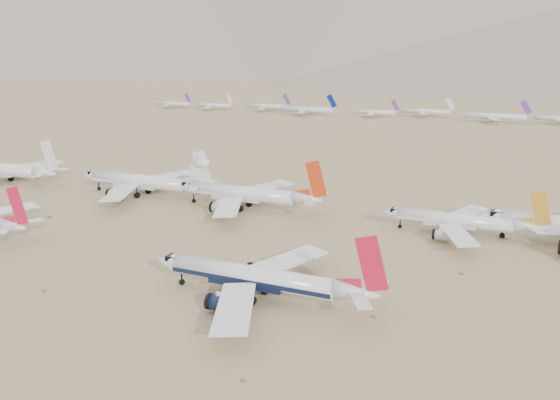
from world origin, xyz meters
name	(u,v)px	position (x,y,z in m)	size (l,w,h in m)	color
ground	(257,299)	(0.00, 0.00, 0.00)	(7000.00, 7000.00, 0.00)	#8D6F52
main_airliner	(261,279)	(0.82, 0.11, 4.78)	(49.27, 48.13, 17.39)	silver
row2_gold_tail	(460,221)	(34.68, 59.94, 4.23)	(42.51, 41.58, 15.14)	silver
row2_orange_tail	(246,194)	(-32.69, 60.18, 5.16)	(51.54, 50.42, 18.38)	silver
row2_white_trijet	(145,182)	(-73.79, 61.27, 5.39)	(52.54, 51.35, 18.62)	silver
row2_white_twin	(3,170)	(-137.85, 56.10, 5.35)	(53.21, 52.06, 19.01)	silver
distant_storage_row	(431,113)	(-14.72, 344.14, 4.46)	(512.48, 67.24, 15.68)	silver
mountain_range	(537,0)	(70.18, 1648.01, 190.32)	(7354.00, 3024.00, 470.00)	slate
desert_scrub	(75,324)	(-26.91, -24.06, 0.28)	(219.83, 121.67, 0.63)	brown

